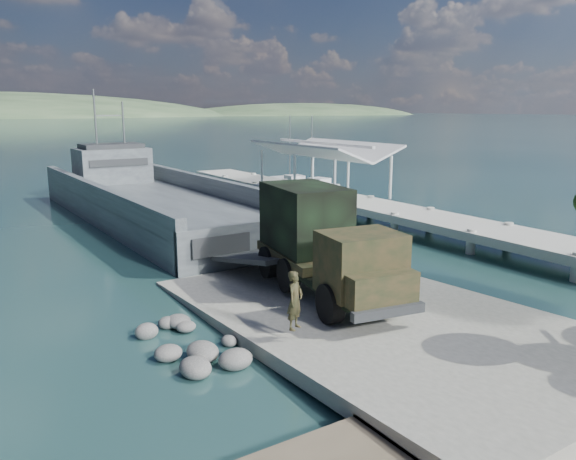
# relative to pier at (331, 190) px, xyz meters

# --- Properties ---
(ground) EXTENTS (1400.00, 1400.00, 0.00)m
(ground) POSITION_rel_pier_xyz_m (-13.00, -18.77, -1.60)
(ground) COLOR #1B4242
(ground) RESTS_ON ground
(boat_ramp) EXTENTS (10.00, 18.00, 0.50)m
(boat_ramp) POSITION_rel_pier_xyz_m (-13.00, -19.77, -1.35)
(boat_ramp) COLOR gray
(boat_ramp) RESTS_ON ground
(shoreline_rocks) EXTENTS (3.20, 5.60, 0.90)m
(shoreline_rocks) POSITION_rel_pier_xyz_m (-19.20, -18.27, -1.60)
(shoreline_rocks) COLOR #535350
(shoreline_rocks) RESTS_ON ground
(distant_headlands) EXTENTS (1000.00, 240.00, 48.00)m
(distant_headlands) POSITION_rel_pier_xyz_m (37.00, 541.23, -1.60)
(distant_headlands) COLOR #2C462C
(distant_headlands) RESTS_ON ground
(pier) EXTENTS (6.40, 44.00, 6.10)m
(pier) POSITION_rel_pier_xyz_m (0.00, 0.00, 0.00)
(pier) COLOR #B5B6AB
(pier) RESTS_ON ground
(landing_craft) EXTENTS (9.16, 34.17, 10.10)m
(landing_craft) POSITION_rel_pier_xyz_m (-12.75, 3.88, -0.77)
(landing_craft) COLOR #3E444A
(landing_craft) RESTS_ON ground
(military_truck) EXTENTS (4.18, 9.28, 4.16)m
(military_truck) POSITION_rel_pier_xyz_m (-13.19, -16.81, 0.97)
(military_truck) COLOR black
(military_truck) RESTS_ON boat_ramp
(soldier) EXTENTS (0.84, 0.75, 1.92)m
(soldier) POSITION_rel_pier_xyz_m (-16.78, -20.32, -0.14)
(soldier) COLOR black
(soldier) RESTS_ON boat_ramp
(sailboat_near) EXTENTS (2.63, 6.22, 7.34)m
(sailboat_near) POSITION_rel_pier_xyz_m (5.32, 10.11, -1.21)
(sailboat_near) COLOR silver
(sailboat_near) RESTS_ON ground
(sailboat_far) EXTENTS (2.44, 6.20, 7.36)m
(sailboat_far) POSITION_rel_pier_xyz_m (4.80, 13.27, -1.21)
(sailboat_far) COLOR silver
(sailboat_far) RESTS_ON ground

